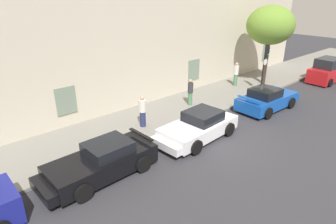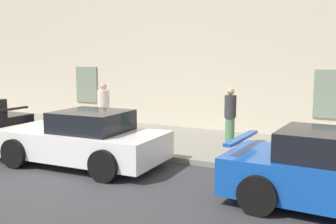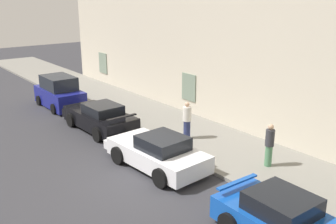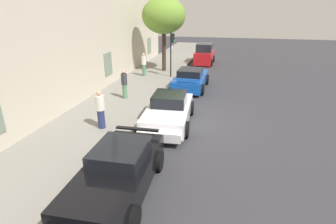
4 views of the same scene
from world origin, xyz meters
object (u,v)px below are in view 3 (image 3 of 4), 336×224
object	(u,v)px
sportscar_red_lead	(98,117)
pedestrian_strolling	(187,120)
sportscar_yellow_flank	(155,152)
pedestrian_bystander	(269,145)
hatchback_distant	(60,93)

from	to	relation	value
sportscar_red_lead	pedestrian_strolling	xyz separation A→B (m)	(4.01, 2.41, 0.40)
sportscar_yellow_flank	pedestrian_bystander	bearing A→B (deg)	48.75
sportscar_yellow_flank	pedestrian_bystander	xyz separation A→B (m)	(2.90, 3.30, 0.40)
pedestrian_bystander	sportscar_yellow_flank	bearing A→B (deg)	-131.25
sportscar_yellow_flank	hatchback_distant	world-z (taller)	hatchback_distant
sportscar_red_lead	sportscar_yellow_flank	distance (m)	5.32
pedestrian_bystander	sportscar_red_lead	bearing A→B (deg)	-160.18
sportscar_red_lead	pedestrian_bystander	distance (m)	8.73
sportscar_red_lead	pedestrian_strolling	distance (m)	4.69
hatchback_distant	pedestrian_strolling	distance (m)	9.27
sportscar_yellow_flank	hatchback_distant	xyz separation A→B (m)	(-10.27, 0.42, 0.22)
sportscar_red_lead	hatchback_distant	bearing A→B (deg)	179.19
sportscar_yellow_flank	pedestrian_bystander	world-z (taller)	pedestrian_bystander
pedestrian_strolling	pedestrian_bystander	bearing A→B (deg)	7.44
hatchback_distant	pedestrian_strolling	size ratio (longest dim) A/B	2.19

